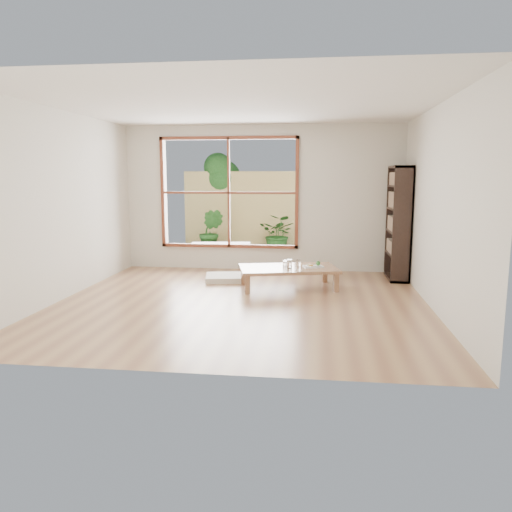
% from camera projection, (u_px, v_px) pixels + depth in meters
% --- Properties ---
extents(ground, '(5.00, 5.00, 0.00)m').
position_uv_depth(ground, '(242.00, 302.00, 6.80)').
color(ground, tan).
rests_on(ground, ground).
extents(low_table, '(1.62, 1.14, 0.32)m').
position_uv_depth(low_table, '(288.00, 270.00, 7.63)').
color(low_table, '#996C4A').
rests_on(low_table, ground).
extents(floor_cushion, '(0.71, 0.71, 0.09)m').
position_uv_depth(floor_cushion, '(225.00, 278.00, 8.22)').
color(floor_cushion, beige).
rests_on(floor_cushion, ground).
extents(bookshelf, '(0.30, 0.84, 1.86)m').
position_uv_depth(bookshelf, '(398.00, 223.00, 8.22)').
color(bookshelf, black).
rests_on(bookshelf, ground).
extents(glass_tall, '(0.07, 0.07, 0.14)m').
position_uv_depth(glass_tall, '(290.00, 264.00, 7.52)').
color(glass_tall, silver).
rests_on(glass_tall, low_table).
extents(glass_mid, '(0.07, 0.07, 0.11)m').
position_uv_depth(glass_mid, '(299.00, 263.00, 7.66)').
color(glass_mid, silver).
rests_on(glass_mid, low_table).
extents(glass_short, '(0.07, 0.07, 0.09)m').
position_uv_depth(glass_short, '(285.00, 263.00, 7.76)').
color(glass_short, silver).
rests_on(glass_short, low_table).
extents(glass_small, '(0.07, 0.07, 0.09)m').
position_uv_depth(glass_small, '(285.00, 264.00, 7.64)').
color(glass_small, silver).
rests_on(glass_small, low_table).
extents(food_tray, '(0.33, 0.28, 0.09)m').
position_uv_depth(food_tray, '(314.00, 266.00, 7.64)').
color(food_tray, white).
rests_on(food_tray, low_table).
extents(deck, '(2.80, 2.00, 0.05)m').
position_uv_depth(deck, '(239.00, 259.00, 10.36)').
color(deck, '#373128').
rests_on(deck, ground).
extents(garden_bench, '(1.20, 0.50, 0.37)m').
position_uv_depth(garden_bench, '(221.00, 246.00, 9.86)').
color(garden_bench, black).
rests_on(garden_bench, deck).
extents(bamboo_fence, '(2.80, 0.06, 1.80)m').
position_uv_depth(bamboo_fence, '(246.00, 212.00, 11.19)').
color(bamboo_fence, tan).
rests_on(bamboo_fence, ground).
extents(shrub_right, '(0.93, 0.86, 0.85)m').
position_uv_depth(shrub_right, '(279.00, 234.00, 10.85)').
color(shrub_right, '#295A21').
rests_on(shrub_right, deck).
extents(shrub_left, '(0.58, 0.49, 0.97)m').
position_uv_depth(shrub_left, '(211.00, 231.00, 10.80)').
color(shrub_left, '#295A21').
rests_on(shrub_left, deck).
extents(garden_tree, '(1.04, 0.85, 2.22)m').
position_uv_depth(garden_tree, '(219.00, 179.00, 11.46)').
color(garden_tree, '#4C3D2D').
rests_on(garden_tree, ground).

